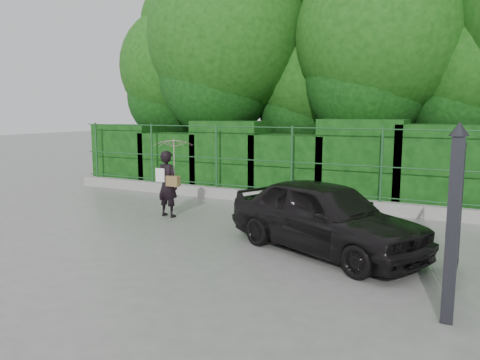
% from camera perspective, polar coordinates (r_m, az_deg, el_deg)
% --- Properties ---
extents(ground, '(80.00, 80.00, 0.00)m').
position_cam_1_polar(ground, '(8.84, -7.06, -7.93)').
color(ground, gray).
extents(kerb, '(14.00, 0.25, 0.30)m').
position_cam_1_polar(kerb, '(12.66, 4.57, -2.22)').
color(kerb, '#9E9E99').
rests_on(kerb, ground).
extents(fence, '(14.13, 0.06, 1.80)m').
position_cam_1_polar(fence, '(12.43, 5.56, 2.46)').
color(fence, '#215329').
rests_on(fence, kerb).
extents(hedge, '(14.20, 1.20, 2.27)m').
position_cam_1_polar(hedge, '(13.40, 6.88, 2.13)').
color(hedge, black).
rests_on(hedge, ground).
extents(trees, '(17.10, 6.15, 8.08)m').
position_cam_1_polar(trees, '(15.31, 13.84, 16.20)').
color(trees, black).
rests_on(trees, ground).
extents(gate, '(0.22, 2.33, 2.36)m').
position_cam_1_polar(gate, '(6.37, 24.78, -4.04)').
color(gate, '#232329').
rests_on(gate, ground).
extents(woman, '(0.94, 0.96, 1.86)m').
position_cam_1_polar(woman, '(11.03, -8.33, 1.80)').
color(woman, black).
rests_on(woman, ground).
extents(car, '(4.09, 2.92, 1.29)m').
position_cam_1_polar(car, '(8.39, 10.28, -4.34)').
color(car, black).
rests_on(car, ground).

